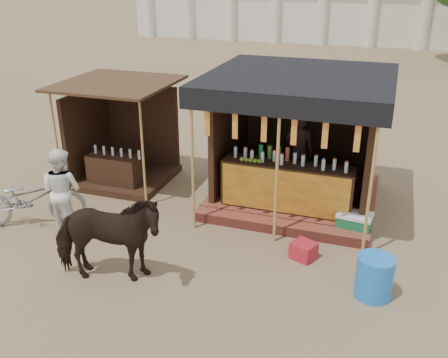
% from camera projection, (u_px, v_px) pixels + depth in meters
% --- Properties ---
extents(ground, '(120.00, 120.00, 0.00)m').
position_uv_depth(ground, '(193.00, 276.00, 8.26)').
color(ground, '#846B4C').
rests_on(ground, ground).
extents(main_stall, '(3.60, 3.61, 2.78)m').
position_uv_depth(main_stall, '(296.00, 157.00, 10.47)').
color(main_stall, '#963F31').
rests_on(main_stall, ground).
extents(secondary_stall, '(2.40, 2.40, 2.38)m').
position_uv_depth(secondary_stall, '(119.00, 145.00, 11.67)').
color(secondary_stall, '#331D12').
rests_on(secondary_stall, ground).
extents(cow, '(1.99, 1.30, 1.54)m').
position_uv_depth(cow, '(107.00, 239.00, 7.85)').
color(cow, black).
rests_on(cow, ground).
extents(motorbike, '(2.25, 1.57, 1.12)m').
position_uv_depth(motorbike, '(29.00, 199.00, 9.68)').
color(motorbike, gray).
rests_on(motorbike, ground).
extents(bystander, '(0.84, 0.68, 1.65)m').
position_uv_depth(bystander, '(62.00, 190.00, 9.42)').
color(bystander, white).
rests_on(bystander, ground).
extents(blue_barrel, '(0.69, 0.69, 0.68)m').
position_uv_depth(blue_barrel, '(374.00, 277.00, 7.64)').
color(blue_barrel, blue).
rests_on(blue_barrel, ground).
extents(red_crate, '(0.50, 0.48, 0.30)m').
position_uv_depth(red_crate, '(303.00, 251.00, 8.71)').
color(red_crate, '#A91C27').
rests_on(red_crate, ground).
extents(cooler, '(0.69, 0.51, 0.46)m').
position_uv_depth(cooler, '(354.00, 224.00, 9.41)').
color(cooler, '#176939').
rests_on(cooler, ground).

